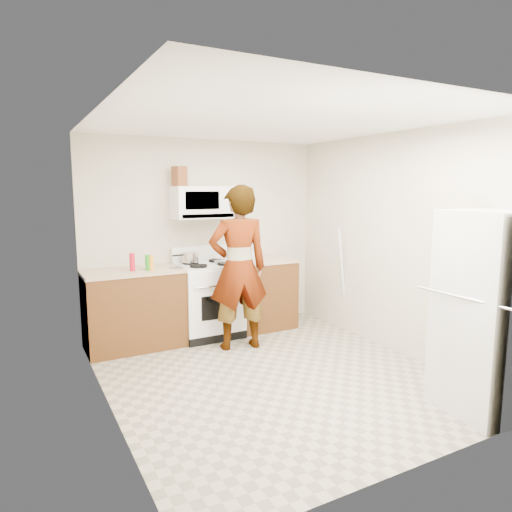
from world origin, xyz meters
TOP-DOWN VIEW (x-y plane):
  - floor at (0.00, 0.00)m, footprint 3.60×3.60m
  - back_wall at (0.00, 1.79)m, footprint 3.20×0.02m
  - right_wall at (1.59, 0.00)m, footprint 0.02×3.60m
  - cabinet_left at (-1.04, 1.49)m, footprint 1.12×0.62m
  - counter_left at (-1.04, 1.49)m, footprint 1.14×0.64m
  - cabinet_right at (0.68, 1.49)m, footprint 0.80×0.62m
  - counter_right at (0.68, 1.49)m, footprint 0.82×0.64m
  - gas_range at (-0.10, 1.48)m, footprint 0.76×0.65m
  - microwave at (-0.10, 1.61)m, footprint 0.76×0.38m
  - person at (0.04, 0.90)m, footprint 0.76×0.57m
  - fridge at (1.23, -1.48)m, footprint 0.79×0.79m
  - kettle at (0.67, 1.66)m, footprint 0.16×0.16m
  - jug at (-0.40, 1.61)m, footprint 0.17×0.17m
  - saucepan at (-0.29, 1.61)m, footprint 0.25×0.25m
  - tray at (0.11, 1.39)m, footprint 0.29×0.23m
  - bottle_spray at (-1.05, 1.43)m, footprint 0.08×0.08m
  - bottle_hot_sauce at (-0.85, 1.36)m, footprint 0.07×0.07m
  - bottle_green_cap at (-0.89, 1.37)m, footprint 0.07×0.07m
  - pot_lid at (-0.52, 1.37)m, footprint 0.25×0.25m
  - broom at (1.57, 0.87)m, footprint 0.29×0.14m

SIDE VIEW (x-z plane):
  - floor at x=0.00m, z-range 0.00..0.00m
  - cabinet_left at x=-1.04m, z-range 0.00..0.90m
  - cabinet_right at x=0.68m, z-range 0.00..0.90m
  - gas_range at x=-0.10m, z-range -0.08..1.05m
  - broom at x=1.57m, z-range 0.01..1.37m
  - fridge at x=1.23m, z-range 0.00..1.70m
  - counter_left at x=-1.04m, z-range 0.90..0.93m
  - counter_right at x=0.68m, z-range 0.90..0.93m
  - pot_lid at x=-0.52m, z-range 0.94..0.95m
  - tray at x=0.11m, z-range 0.93..0.98m
  - person at x=0.04m, z-range 0.00..1.92m
  - saucepan at x=-0.29m, z-range 0.95..1.07m
  - kettle at x=0.67m, z-range 0.94..1.10m
  - bottle_hot_sauce at x=-0.85m, z-range 0.94..1.11m
  - bottle_green_cap at x=-0.89m, z-range 0.94..1.12m
  - bottle_spray at x=-1.05m, z-range 0.94..1.14m
  - back_wall at x=0.00m, z-range 0.00..2.50m
  - right_wall at x=1.59m, z-range 0.00..2.50m
  - microwave at x=-0.10m, z-range 1.50..1.90m
  - jug at x=-0.40m, z-range 1.90..2.14m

